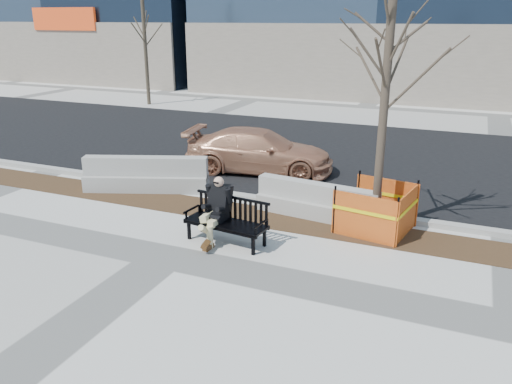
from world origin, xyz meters
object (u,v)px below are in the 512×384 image
bench (226,242)px  tree_fence (374,230)px  seated_man (218,239)px  jersey_barrier_left (147,190)px  sedan (259,171)px  jersey_barrier_right (316,217)px

bench → tree_fence: tree_fence is taller
tree_fence → seated_man: bearing=-148.5°
tree_fence → jersey_barrier_left: bearing=177.0°
bench → sedan: sedan is taller
jersey_barrier_right → tree_fence: bearing=-2.3°
sedan → jersey_barrier_right: sedan is taller
sedan → jersey_barrier_left: size_ratio=1.34×
sedan → seated_man: bearing=-176.3°
bench → jersey_barrier_right: bench is taller
bench → jersey_barrier_right: size_ratio=0.61×
jersey_barrier_right → jersey_barrier_left: bearing=-174.4°
bench → sedan: 5.09m
bench → seated_man: (-0.23, 0.07, 0.00)m
bench → sedan: size_ratio=0.41×
bench → jersey_barrier_left: size_ratio=0.54×
jersey_barrier_left → jersey_barrier_right: 4.65m
sedan → jersey_barrier_right: bearing=-146.7°
sedan → jersey_barrier_left: 3.45m
bench → tree_fence: size_ratio=0.33×
sedan → jersey_barrier_left: (-2.05, -2.77, 0.00)m
jersey_barrier_left → bench: bearing=-53.1°
bench → seated_man: bearing=169.0°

